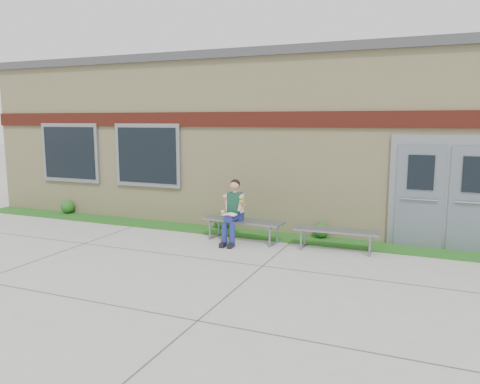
% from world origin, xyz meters
% --- Properties ---
extents(ground, '(80.00, 80.00, 0.00)m').
position_xyz_m(ground, '(0.00, 0.00, 0.00)').
color(ground, '#9E9E99').
rests_on(ground, ground).
extents(grass_strip, '(16.00, 0.80, 0.02)m').
position_xyz_m(grass_strip, '(0.00, 2.60, 0.01)').
color(grass_strip, '#134814').
rests_on(grass_strip, ground).
extents(school_building, '(16.20, 6.22, 4.20)m').
position_xyz_m(school_building, '(-0.00, 5.99, 2.10)').
color(school_building, beige).
rests_on(school_building, ground).
extents(bench_left, '(1.82, 0.64, 0.46)m').
position_xyz_m(bench_left, '(0.01, 2.00, 0.36)').
color(bench_left, slate).
rests_on(bench_left, ground).
extents(bench_right, '(1.69, 0.54, 0.43)m').
position_xyz_m(bench_right, '(2.01, 2.00, 0.33)').
color(bench_right, slate).
rests_on(bench_right, ground).
extents(girl, '(0.49, 0.80, 1.35)m').
position_xyz_m(girl, '(-0.14, 1.80, 0.71)').
color(girl, navy).
rests_on(girl, ground).
extents(shrub_west, '(0.36, 0.36, 0.36)m').
position_xyz_m(shrub_west, '(-5.60, 2.85, 0.20)').
color(shrub_west, '#134814').
rests_on(shrub_west, grass_strip).
extents(shrub_mid, '(0.39, 0.39, 0.39)m').
position_xyz_m(shrub_mid, '(-0.88, 2.85, 0.22)').
color(shrub_mid, '#134814').
rests_on(shrub_mid, grass_strip).
extents(shrub_east, '(0.35, 0.35, 0.35)m').
position_xyz_m(shrub_east, '(1.52, 2.85, 0.19)').
color(shrub_east, '#134814').
rests_on(shrub_east, grass_strip).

